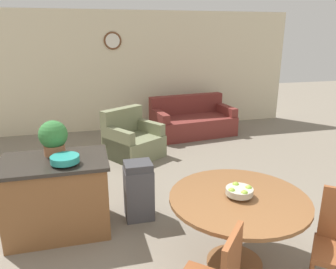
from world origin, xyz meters
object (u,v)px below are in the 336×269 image
trash_bin (139,191)px  couch (192,122)px  dining_table (238,213)px  kitchen_island (58,196)px  potted_plant (53,137)px  teal_bowl (65,159)px  fruit_bowl (240,191)px  armchair (132,141)px

trash_bin → couch: size_ratio=0.39×
dining_table → kitchen_island: 2.02m
potted_plant → trash_bin: (0.93, -0.13, -0.73)m
dining_table → potted_plant: (-1.70, 1.24, 0.51)m
teal_bowl → kitchen_island: bearing=128.4°
fruit_bowl → kitchen_island: kitchen_island is taller
fruit_bowl → potted_plant: size_ratio=0.63×
kitchen_island → teal_bowl: teal_bowl is taller
potted_plant → trash_bin: bearing=-7.8°
kitchen_island → couch: kitchen_island is taller
kitchen_island → trash_bin: bearing=3.0°
fruit_bowl → armchair: bearing=99.2°
dining_table → kitchen_island: bearing=148.0°
fruit_bowl → kitchen_island: (-1.71, 1.07, -0.37)m
dining_table → trash_bin: bearing=124.5°
kitchen_island → armchair: 2.49m
fruit_bowl → armchair: size_ratio=0.21×
dining_table → teal_bowl: (-1.57, 0.90, 0.36)m
dining_table → teal_bowl: size_ratio=4.33×
kitchen_island → trash_bin: 0.94m
teal_bowl → armchair: bearing=66.0°
dining_table → fruit_bowl: fruit_bowl is taller
kitchen_island → dining_table: bearing=-32.0°
potted_plant → couch: (2.69, 3.07, -0.80)m
kitchen_island → teal_bowl: bearing=-51.6°
fruit_bowl → potted_plant: potted_plant is taller
dining_table → potted_plant: potted_plant is taller
kitchen_island → couch: 4.22m
fruit_bowl → couch: 4.46m
teal_bowl → potted_plant: bearing=110.1°
teal_bowl → couch: 4.32m
teal_bowl → dining_table: bearing=-29.8°
dining_table → trash_bin: (-0.77, 1.12, -0.22)m
potted_plant → armchair: size_ratio=0.34×
fruit_bowl → kitchen_island: bearing=147.9°
kitchen_island → armchair: bearing=61.7°
dining_table → potted_plant: bearing=143.8°
teal_bowl → potted_plant: (-0.13, 0.34, 0.15)m
couch → armchair: (-1.52, -1.06, 0.01)m
potted_plant → armchair: 2.46m
teal_bowl → trash_bin: bearing=14.9°
dining_table → couch: size_ratio=0.69×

